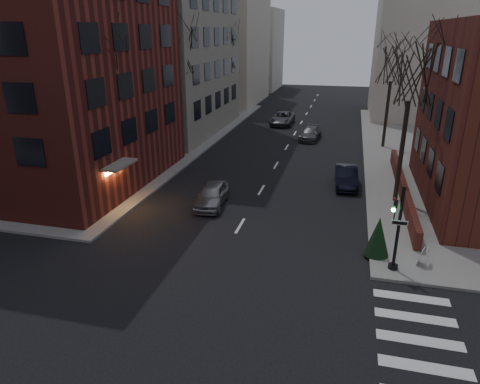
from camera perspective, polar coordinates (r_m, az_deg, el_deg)
name	(u,v)px	position (r m, az deg, el deg)	size (l,w,h in m)	color
sidewalk_far_left	(26,130)	(53.25, -26.63, 7.41)	(44.00, 44.00, 0.15)	gray
building_left_brick	(33,52)	(33.24, -25.86, 16.42)	(15.00, 15.00, 18.00)	maroon
low_wall_right	(403,188)	(30.18, 20.85, 0.53)	(0.35, 16.00, 1.00)	#572419
building_distant_la	(214,40)	(67.48, -3.54, 19.55)	(14.00, 16.00, 18.00)	beige
building_distant_ra	(435,51)	(60.12, 24.54, 16.73)	(14.00, 14.00, 16.00)	beige
building_distant_lb	(252,50)	(83.43, 1.59, 18.43)	(10.00, 12.00, 14.00)	beige
traffic_signal	(396,234)	(20.32, 20.10, -5.26)	(0.76, 0.44, 4.00)	black
tree_left_a	(103,65)	(27.36, -17.77, 15.82)	(4.18, 4.18, 10.26)	#2D231C
tree_left_b	(180,49)	(38.08, -8.07, 18.35)	(4.40, 4.40, 10.80)	#2D231C
tree_left_c	(226,52)	(51.36, -1.90, 18.12)	(3.96, 3.96, 9.72)	#2D231C
tree_right_a	(412,74)	(27.61, 21.98, 14.43)	(3.96, 3.96, 9.72)	#2D231C
tree_right_b	(393,64)	(41.53, 19.68, 15.75)	(3.74, 3.74, 9.18)	#2D231C
streetlamp_near	(171,114)	(34.68, -9.24, 10.29)	(0.36, 0.36, 6.28)	black
streetlamp_far	(235,84)	(53.43, -0.60, 14.15)	(0.36, 0.36, 6.28)	black
parked_sedan	(346,177)	(31.14, 13.98, 2.01)	(1.48, 4.24, 1.40)	black
car_lane_silver	(212,195)	(26.88, -3.78, -0.41)	(1.65, 4.10, 1.40)	gray
car_lane_gray	(310,133)	(44.11, 9.36, 7.70)	(1.76, 4.33, 1.26)	#47474C
car_lane_far	(282,118)	(51.01, 5.69, 9.74)	(2.40, 5.21, 1.45)	#444449
sandwich_board	(424,257)	(21.74, 23.36, -7.92)	(0.38, 0.53, 0.86)	white
evergreen_shrub	(378,236)	(21.63, 17.92, -5.64)	(1.18, 1.18, 1.97)	#16321C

